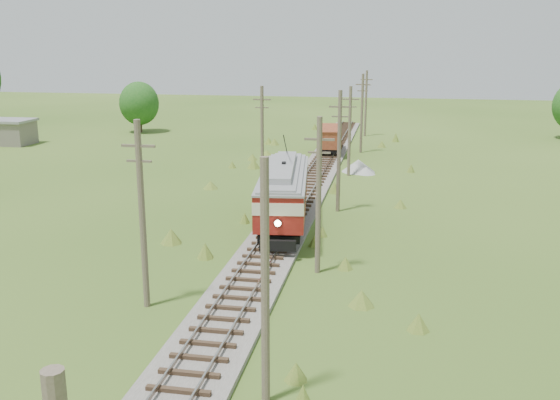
# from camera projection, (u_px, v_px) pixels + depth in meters

# --- Properties ---
(railbed_main) EXTENTS (3.60, 96.00, 0.57)m
(railbed_main) POSITION_uv_depth(u_px,v_px,m) (302.00, 197.00, 50.20)
(railbed_main) COLOR #605B54
(railbed_main) RESTS_ON ground
(streetcar) EXTENTS (4.57, 13.12, 5.94)m
(streetcar) POSITION_uv_depth(u_px,v_px,m) (284.00, 189.00, 41.83)
(streetcar) COLOR black
(streetcar) RESTS_ON ground
(gondola) EXTENTS (3.25, 7.72, 2.49)m
(gondola) POSITION_uv_depth(u_px,v_px,m) (330.00, 137.00, 70.01)
(gondola) COLOR black
(gondola) RESTS_ON ground
(gravel_pile) EXTENTS (3.34, 3.54, 1.21)m
(gravel_pile) POSITION_uv_depth(u_px,v_px,m) (360.00, 166.00, 60.71)
(gravel_pile) COLOR gray
(gravel_pile) RESTS_ON ground
(utility_pole_r_1) EXTENTS (0.30, 0.30, 8.80)m
(utility_pole_r_1) POSITION_uv_depth(u_px,v_px,m) (265.00, 285.00, 20.98)
(utility_pole_r_1) COLOR brown
(utility_pole_r_1) RESTS_ON ground
(utility_pole_r_2) EXTENTS (1.60, 0.30, 8.60)m
(utility_pole_r_2) POSITION_uv_depth(u_px,v_px,m) (319.00, 195.00, 33.32)
(utility_pole_r_2) COLOR brown
(utility_pole_r_2) RESTS_ON ground
(utility_pole_r_3) EXTENTS (1.60, 0.30, 9.00)m
(utility_pole_r_3) POSITION_uv_depth(u_px,v_px,m) (339.00, 150.00, 45.68)
(utility_pole_r_3) COLOR brown
(utility_pole_r_3) RESTS_ON ground
(utility_pole_r_4) EXTENTS (1.60, 0.30, 8.40)m
(utility_pole_r_4) POSITION_uv_depth(u_px,v_px,m) (350.00, 130.00, 58.18)
(utility_pole_r_4) COLOR brown
(utility_pole_r_4) RESTS_ON ground
(utility_pole_r_5) EXTENTS (1.60, 0.30, 8.90)m
(utility_pole_r_5) POSITION_uv_depth(u_px,v_px,m) (362.00, 113.00, 70.43)
(utility_pole_r_5) COLOR brown
(utility_pole_r_5) RESTS_ON ground
(utility_pole_r_6) EXTENTS (1.60, 0.30, 8.70)m
(utility_pole_r_6) POSITION_uv_depth(u_px,v_px,m) (366.00, 103.00, 82.88)
(utility_pole_r_6) COLOR brown
(utility_pole_r_6) RESTS_ON ground
(utility_pole_l_a) EXTENTS (1.60, 0.30, 9.00)m
(utility_pole_l_a) POSITION_uv_depth(u_px,v_px,m) (142.00, 214.00, 28.88)
(utility_pole_l_a) COLOR brown
(utility_pole_l_a) RESTS_ON ground
(utility_pole_l_b) EXTENTS (1.60, 0.30, 8.60)m
(utility_pole_l_b) POSITION_uv_depth(u_px,v_px,m) (262.00, 133.00, 55.66)
(utility_pole_l_b) COLOR brown
(utility_pole_l_b) RESTS_ON ground
(tree_mid_a) EXTENTS (5.46, 5.46, 7.03)m
(tree_mid_a) POSITION_uv_depth(u_px,v_px,m) (139.00, 103.00, 86.59)
(tree_mid_a) COLOR #38281C
(tree_mid_a) RESTS_ON ground
(shed) EXTENTS (6.40, 4.40, 3.10)m
(shed) POSITION_uv_depth(u_px,v_px,m) (7.00, 132.00, 76.93)
(shed) COLOR slate
(shed) RESTS_ON ground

